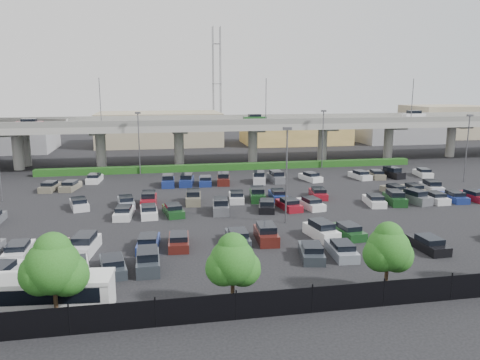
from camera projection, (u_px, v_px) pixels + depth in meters
name	position (u px, v px, depth m)	size (l,w,h in m)	color
ground	(268.00, 205.00, 58.11)	(280.00, 280.00, 0.00)	black
overpass	(226.00, 127.00, 87.53)	(150.00, 13.00, 15.80)	gray
hedge	(233.00, 167.00, 82.08)	(66.00, 1.60, 1.10)	#194012
fence	(369.00, 295.00, 30.95)	(70.00, 0.10, 2.00)	black
tree_row	(372.00, 249.00, 31.98)	(65.07, 3.66, 5.94)	#332316
shuttle_bus	(53.00, 293.00, 30.31)	(7.80, 3.29, 2.44)	silver
parked_cars	(272.00, 207.00, 54.69)	(62.94, 41.62, 1.67)	#2D333A
light_poles	(232.00, 154.00, 58.05)	(66.90, 48.38, 10.30)	#4E4E53
distant_buildings	(256.00, 129.00, 119.15)	(138.00, 24.00, 9.00)	gray
comm_tower	(217.00, 82.00, 127.02)	(2.40, 2.40, 30.00)	#4E4E53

